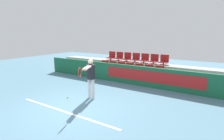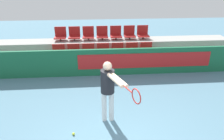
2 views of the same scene
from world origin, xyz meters
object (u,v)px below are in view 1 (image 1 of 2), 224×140
stadium_chair_3 (129,68)px  stadium_chair_10 (135,58)px  stadium_chair_2 (120,67)px  stadium_chair_6 (159,72)px  stadium_chair_7 (111,56)px  stadium_chair_13 (164,61)px  tennis_ball (68,97)px  stadium_chair_5 (148,71)px  stadium_chair_8 (119,57)px  stadium_chair_12 (154,60)px  tennis_player (90,75)px  stadium_chair_9 (127,58)px  stadium_chair_4 (138,69)px  stadium_chair_11 (144,59)px  stadium_chair_0 (104,66)px  stadium_chair_1 (112,66)px

stadium_chair_3 → stadium_chair_10: bearing=90.0°
stadium_chair_2 → stadium_chair_6: 2.34m
stadium_chair_7 → stadium_chair_13: size_ratio=1.00×
stadium_chair_7 → tennis_ball: (0.86, -4.84, -1.18)m
stadium_chair_5 → stadium_chair_13: (0.59, 0.85, 0.50)m
stadium_chair_8 → stadium_chair_12: (2.34, 0.00, 0.00)m
stadium_chair_10 → tennis_player: 4.38m
stadium_chair_13 → stadium_chair_12: bearing=180.0°
stadium_chair_3 → stadium_chair_5: 1.17m
stadium_chair_7 → stadium_chair_9: size_ratio=1.00×
stadium_chair_5 → stadium_chair_13: size_ratio=1.00×
stadium_chair_5 → stadium_chair_8: size_ratio=1.00×
stadium_chair_4 → stadium_chair_8: 2.02m
stadium_chair_3 → tennis_ball: size_ratio=8.31×
stadium_chair_6 → stadium_chair_2: bearing=180.0°
stadium_chair_4 → stadium_chair_8: bearing=154.1°
stadium_chair_3 → stadium_chair_5: (1.17, 0.00, 0.00)m
stadium_chair_7 → stadium_chair_8: same height
stadium_chair_2 → stadium_chair_7: bearing=143.9°
stadium_chair_3 → stadium_chair_12: 1.53m
stadium_chair_10 → tennis_ball: size_ratio=8.31×
stadium_chair_8 → tennis_player: (1.17, -4.38, -0.16)m
stadium_chair_6 → stadium_chair_13: size_ratio=1.00×
stadium_chair_11 → tennis_player: (-0.59, -4.38, -0.16)m
stadium_chair_6 → stadium_chair_0: bearing=180.0°
stadium_chair_7 → stadium_chair_13: 3.52m
stadium_chair_6 → stadium_chair_4: bearing=180.0°
stadium_chair_11 → stadium_chair_7: bearing=180.0°
stadium_chair_7 → stadium_chair_4: bearing=-20.0°
stadium_chair_3 → stadium_chair_6: bearing=0.0°
stadium_chair_2 → tennis_player: tennis_player is taller
stadium_chair_7 → stadium_chair_2: bearing=-36.1°
stadium_chair_12 → stadium_chair_10: bearing=180.0°
stadium_chair_1 → tennis_ball: (0.27, -3.99, -0.69)m
stadium_chair_2 → stadium_chair_13: 2.54m
stadium_chair_8 → stadium_chair_11: size_ratio=1.00×
stadium_chair_9 → tennis_ball: (-0.31, -4.84, -1.18)m
stadium_chair_1 → stadium_chair_5: (2.34, 0.00, 0.00)m
stadium_chair_9 → stadium_chair_8: bearing=180.0°
stadium_chair_0 → stadium_chair_8: (0.59, 0.85, 0.50)m
stadium_chair_0 → stadium_chair_11: (2.34, 0.85, 0.50)m
stadium_chair_5 → stadium_chair_11: size_ratio=1.00×
stadium_chair_2 → tennis_ball: bearing=-94.5°
stadium_chair_3 → tennis_ball: (-0.90, -3.99, -0.69)m
stadium_chair_3 → tennis_ball: bearing=-102.7°
stadium_chair_1 → stadium_chair_7: stadium_chair_7 is taller
stadium_chair_4 → stadium_chair_5: bearing=0.0°
stadium_chair_3 → stadium_chair_9: size_ratio=1.00×
stadium_chair_7 → stadium_chair_0: bearing=-90.0°
stadium_chair_1 → stadium_chair_0: bearing=180.0°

